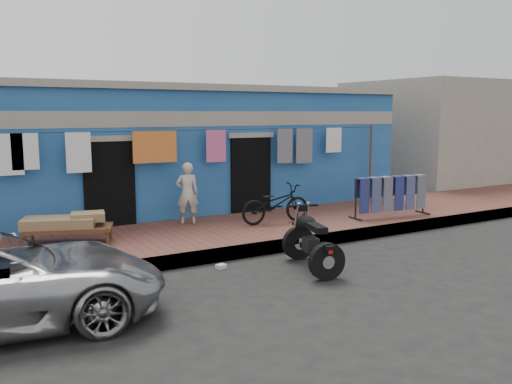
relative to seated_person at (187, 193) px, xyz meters
name	(u,v)px	position (x,y,z in m)	size (l,w,h in m)	color
ground	(316,275)	(0.65, -3.90, -0.93)	(80.00, 80.00, 0.00)	black
sidewalk	(232,233)	(0.65, -0.90, -0.81)	(28.00, 3.00, 0.25)	brown
curb	(268,248)	(0.65, -2.35, -0.81)	(28.00, 0.10, 0.25)	gray
building	(164,150)	(0.65, 3.09, 0.75)	(12.20, 5.20, 3.36)	#214E8E
neighbor_right	(442,134)	(11.65, 3.10, 0.97)	(6.00, 5.00, 3.80)	#9E9384
clothesline	(187,152)	(0.16, 0.35, 0.88)	(10.06, 0.06, 2.10)	brown
seated_person	(187,193)	(0.00, 0.00, 0.00)	(0.49, 0.33, 1.37)	#C0B39F
bicycle	(276,199)	(1.71, -0.94, -0.15)	(0.58, 1.64, 1.06)	black
motorcycle	(312,239)	(0.78, -3.58, -0.40)	(0.96, 1.73, 1.06)	black
charpoy	(69,229)	(-2.67, -0.62, -0.41)	(1.81, 1.30, 0.55)	brown
jeans_rack	(391,196)	(4.49, -1.65, -0.19)	(2.09, 0.66, 0.99)	black
litter_a	(221,267)	(-0.57, -2.77, -0.90)	(0.17, 0.13, 0.07)	silver
litter_b	(329,248)	(1.86, -2.70, -0.89)	(0.17, 0.13, 0.08)	silver
litter_c	(293,256)	(0.91, -2.83, -0.89)	(0.19, 0.15, 0.08)	silver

